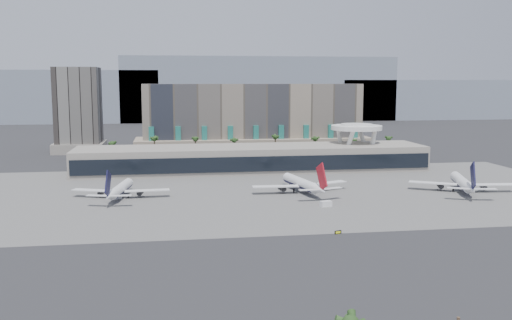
{
  "coord_description": "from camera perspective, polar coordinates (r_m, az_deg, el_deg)",
  "views": [
    {
      "loc": [
        -40.03,
        -164.1,
        43.5
      ],
      "look_at": [
        -8.79,
        40.0,
        14.93
      ],
      "focal_mm": 40.0,
      "sensor_mm": 36.0,
      "label": 1
    }
  ],
  "objects": [
    {
      "name": "ground",
      "position": [
        174.42,
        4.88,
        -6.59
      ],
      "size": [
        900.0,
        900.0,
        0.0
      ],
      "primitive_type": "plane",
      "color": "#232326",
      "rests_on": "ground"
    },
    {
      "name": "apron_pad",
      "position": [
        226.93,
        1.62,
        -3.17
      ],
      "size": [
        260.0,
        130.0,
        0.06
      ],
      "primitive_type": "cube",
      "color": "#5B5B59",
      "rests_on": "ground"
    },
    {
      "name": "mountain_ridge",
      "position": [
        637.87,
        -2.61,
        6.65
      ],
      "size": [
        680.0,
        60.0,
        70.0
      ],
      "color": "gray",
      "rests_on": "ground"
    },
    {
      "name": "hotel",
      "position": [
        343.23,
        -0.3,
        3.42
      ],
      "size": [
        140.0,
        30.0,
        42.0
      ],
      "color": "gray",
      "rests_on": "ground"
    },
    {
      "name": "office_tower",
      "position": [
        368.8,
        -17.31,
        4.33
      ],
      "size": [
        30.0,
        30.0,
        52.0
      ],
      "color": "black",
      "rests_on": "ground"
    },
    {
      "name": "terminal",
      "position": [
        279.31,
        -0.39,
        0.27
      ],
      "size": [
        170.0,
        32.5,
        14.5
      ],
      "color": "#9C9589",
      "rests_on": "ground"
    },
    {
      "name": "saucer_structure",
      "position": [
        296.84,
        10.01,
        2.92
      ],
      "size": [
        26.0,
        26.0,
        21.89
      ],
      "color": "white",
      "rests_on": "ground"
    },
    {
      "name": "palm_row",
      "position": [
        314.39,
        -0.05,
        1.85
      ],
      "size": [
        157.8,
        2.8,
        13.1
      ],
      "color": "brown",
      "rests_on": "ground"
    },
    {
      "name": "airliner_left",
      "position": [
        220.02,
        -13.46,
        -2.86
      ],
      "size": [
        36.76,
        38.12,
        13.23
      ],
      "rotation": [
        0.0,
        0.0,
        -0.16
      ],
      "color": "white",
      "rests_on": "ground"
    },
    {
      "name": "airliner_centre",
      "position": [
        225.13,
        4.64,
        -2.35
      ],
      "size": [
        39.66,
        41.19,
        14.34
      ],
      "rotation": [
        0.0,
        0.0,
        0.19
      ],
      "color": "white",
      "rests_on": "ground"
    },
    {
      "name": "airliner_right",
      "position": [
        240.28,
        19.95,
        -2.13
      ],
      "size": [
        39.9,
        41.3,
        14.73
      ],
      "rotation": [
        0.0,
        0.0,
        -0.31
      ],
      "color": "white",
      "rests_on": "ground"
    },
    {
      "name": "service_vehicle_a",
      "position": [
        218.43,
        -13.95,
        -3.54
      ],
      "size": [
        5.18,
        3.89,
        2.28
      ],
      "primitive_type": "cube",
      "rotation": [
        0.0,
        0.0,
        0.39
      ],
      "color": "silver",
      "rests_on": "ground"
    },
    {
      "name": "service_vehicle_b",
      "position": [
        201.29,
        7.0,
        -4.37
      ],
      "size": [
        4.32,
        3.08,
        2.01
      ],
      "primitive_type": "cube",
      "rotation": [
        0.0,
        0.0,
        0.24
      ],
      "color": "white",
      "rests_on": "ground"
    },
    {
      "name": "taxiway_sign",
      "position": [
        166.67,
        8.2,
        -7.16
      ],
      "size": [
        2.16,
        0.93,
        0.99
      ],
      "rotation": [
        0.0,
        0.0,
        0.31
      ],
      "color": "black",
      "rests_on": "ground"
    }
  ]
}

